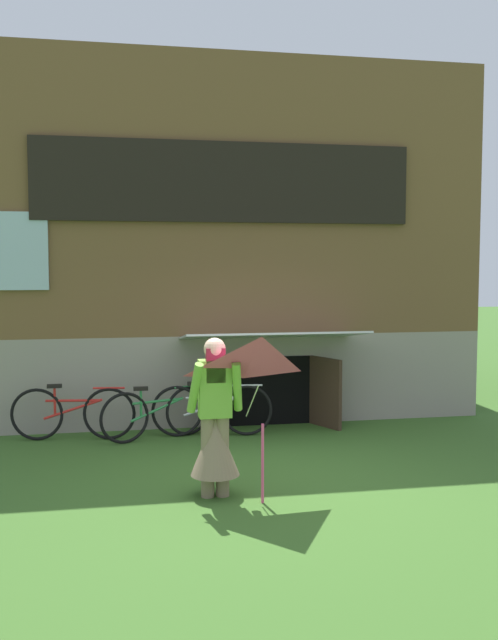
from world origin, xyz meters
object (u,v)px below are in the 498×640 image
object	(u,v)px
bicycle_silver	(212,410)
bicycle_red	(73,413)
kite	(262,380)
person	(215,430)
bicycle_green	(157,413)

from	to	relation	value
bicycle_silver	bicycle_red	bearing A→B (deg)	-177.12
kite	bicycle_silver	xyz separation A→B (m)	(-0.05, 3.24, -0.94)
person	bicycle_green	size ratio (longest dim) A/B	1.06
person	bicycle_green	xyz separation A→B (m)	(-0.45, 2.60, -0.34)
person	bicycle_red	size ratio (longest dim) A/B	0.98
bicycle_silver	bicycle_green	size ratio (longest dim) A/B	1.08
kite	bicycle_red	size ratio (longest dim) A/B	0.93
bicycle_green	bicycle_red	distance (m)	1.17
bicycle_red	person	bearing A→B (deg)	-52.16
kite	bicycle_green	size ratio (longest dim) A/B	1.00
kite	bicycle_green	bearing A→B (deg)	104.58
kite	bicycle_silver	size ratio (longest dim) A/B	0.93
bicycle_green	bicycle_red	bearing A→B (deg)	151.53
kite	bicycle_red	distance (m)	4.03
kite	bicycle_silver	distance (m)	3.37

